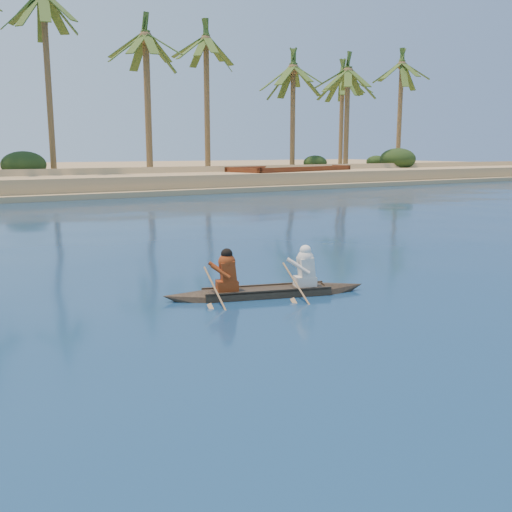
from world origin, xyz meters
TOP-DOWN VIEW (x-y plane):
  - canoe at (8.00, -3.85)m, footprint 4.42×1.87m
  - barge_right at (30.07, 27.00)m, footprint 12.56×6.84m

SIDE VIEW (x-z plane):
  - canoe at x=8.00m, z-range -0.38..0.85m
  - barge_right at x=30.07m, z-range -0.30..1.69m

